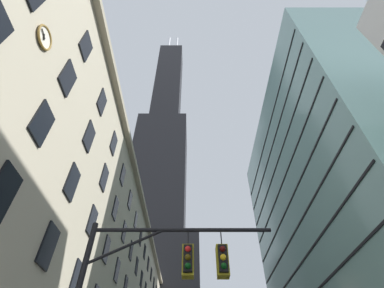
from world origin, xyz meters
name	(u,v)px	position (x,y,z in m)	size (l,w,h in m)	color
dark_skyscraper	(157,207)	(-15.96, 79.57, 54.88)	(29.22, 29.22, 188.12)	black
glass_office_midrise	(355,212)	(20.62, 30.14, 23.37)	(19.34, 41.24, 46.74)	gray
traffic_signal_mast	(162,282)	(-4.28, 2.97, 4.74)	(6.55, 0.63, 6.58)	black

